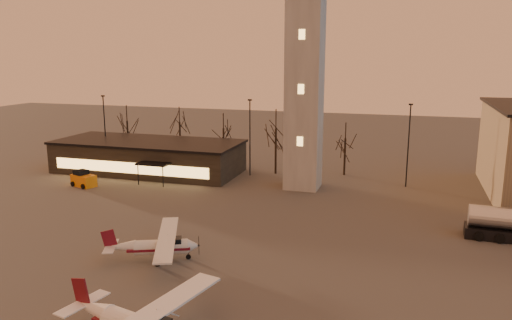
% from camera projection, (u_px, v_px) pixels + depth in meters
% --- Properties ---
extents(ground, '(220.00, 220.00, 0.00)m').
position_uv_depth(ground, '(208.00, 301.00, 32.60)').
color(ground, '#3F3C3A').
rests_on(ground, ground).
extents(control_tower, '(6.80, 6.80, 32.60)m').
position_uv_depth(control_tower, '(305.00, 50.00, 57.26)').
color(control_tower, gray).
rests_on(control_tower, ground).
extents(terminal, '(25.40, 12.20, 4.30)m').
position_uv_depth(terminal, '(148.00, 156.00, 68.38)').
color(terminal, black).
rests_on(terminal, ground).
extents(light_poles, '(58.50, 12.25, 10.14)m').
position_uv_depth(light_poles, '(309.00, 142.00, 60.32)').
color(light_poles, black).
rests_on(light_poles, ground).
extents(tree_row, '(37.20, 9.20, 8.80)m').
position_uv_depth(tree_row, '(223.00, 124.00, 71.92)').
color(tree_row, black).
rests_on(tree_row, ground).
extents(cessna_rear, '(7.94, 9.57, 2.73)m').
position_uv_depth(cessna_rear, '(163.00, 249.00, 38.93)').
color(cessna_rear, silver).
rests_on(cessna_rear, ground).
extents(service_cart, '(3.44, 2.72, 1.95)m').
position_uv_depth(service_cart, '(83.00, 180.00, 61.01)').
color(service_cart, orange).
rests_on(service_cart, ground).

